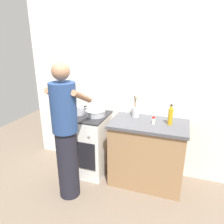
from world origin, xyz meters
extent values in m
plane|color=#6B5B4C|center=(0.00, 0.00, 0.00)|extent=(6.00, 6.00, 0.00)
cube|color=silver|center=(0.20, 0.50, 1.25)|extent=(3.20, 0.10, 2.50)
cube|color=#99724C|center=(0.55, 0.15, 0.43)|extent=(0.96, 0.56, 0.86)
cube|color=#4C4C51|center=(0.55, 0.15, 0.88)|extent=(1.00, 0.60, 0.04)
cube|color=white|center=(-0.35, 0.15, 0.44)|extent=(0.60, 0.60, 0.88)
cube|color=#232326|center=(-0.35, 0.15, 0.89)|extent=(0.60, 0.60, 0.02)
cube|color=black|center=(-0.35, -0.16, 0.42)|extent=(0.51, 0.01, 0.40)
cylinder|color=silver|center=(-0.53, -0.16, 0.74)|extent=(0.04, 0.01, 0.04)
cylinder|color=silver|center=(-0.35, -0.16, 0.74)|extent=(0.04, 0.01, 0.04)
cylinder|color=silver|center=(-0.17, -0.16, 0.74)|extent=(0.04, 0.01, 0.04)
cylinder|color=#B2B2B7|center=(-0.49, 0.16, 0.97)|extent=(0.22, 0.22, 0.13)
cube|color=black|center=(-0.61, 0.16, 1.03)|extent=(0.04, 0.02, 0.01)
cube|color=black|center=(-0.37, 0.16, 1.03)|extent=(0.04, 0.02, 0.01)
cylinder|color=#B7B7BC|center=(-0.21, 0.16, 0.94)|extent=(0.27, 0.27, 0.09)
torus|color=#B7B7BC|center=(-0.21, 0.16, 0.98)|extent=(0.28, 0.28, 0.01)
cylinder|color=silver|center=(0.33, 0.31, 0.97)|extent=(0.10, 0.10, 0.14)
cylinder|color=#9E7547|center=(0.33, 0.30, 1.04)|extent=(0.05, 0.02, 0.24)
sphere|color=#9E7547|center=(0.33, 0.30, 1.17)|extent=(0.03, 0.03, 0.03)
cylinder|color=black|center=(0.32, 0.31, 1.05)|extent=(0.02, 0.07, 0.26)
sphere|color=black|center=(0.32, 0.31, 1.19)|extent=(0.03, 0.03, 0.03)
cylinder|color=silver|center=(0.32, 0.32, 1.05)|extent=(0.04, 0.04, 0.25)
sphere|color=silver|center=(0.32, 0.32, 1.18)|extent=(0.03, 0.03, 0.03)
cylinder|color=silver|center=(0.31, 0.31, 1.05)|extent=(0.01, 0.04, 0.28)
sphere|color=silver|center=(0.31, 0.31, 1.20)|extent=(0.03, 0.03, 0.03)
cylinder|color=silver|center=(0.61, 0.12, 0.94)|extent=(0.04, 0.04, 0.08)
cylinder|color=red|center=(0.61, 0.12, 0.99)|extent=(0.04, 0.04, 0.02)
cylinder|color=gold|center=(0.81, 0.18, 1.01)|extent=(0.06, 0.06, 0.21)
cylinder|color=gold|center=(0.81, 0.18, 1.13)|extent=(0.03, 0.03, 0.04)
cylinder|color=black|center=(0.81, 0.18, 1.16)|extent=(0.03, 0.03, 0.02)
cylinder|color=black|center=(-0.34, -0.44, 0.45)|extent=(0.26, 0.26, 0.90)
cylinder|color=navy|center=(-0.34, -0.44, 1.19)|extent=(0.30, 0.30, 0.58)
sphere|color=#A07254|center=(-0.34, -0.44, 1.60)|extent=(0.20, 0.20, 0.20)
cylinder|color=#A07254|center=(-0.51, -0.30, 1.30)|extent=(0.07, 0.41, 0.24)
cylinder|color=#A07254|center=(-0.17, -0.30, 1.30)|extent=(0.07, 0.41, 0.24)
camera|label=1|loc=(0.92, -2.38, 1.91)|focal=33.29mm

